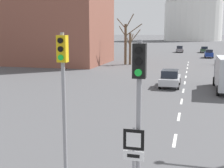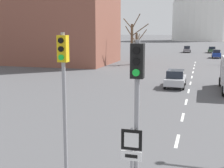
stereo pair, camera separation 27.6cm
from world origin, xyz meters
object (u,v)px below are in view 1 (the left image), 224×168
traffic_signal_centre_tall (139,96)px  sedan_near_right (209,54)px  route_sign_post (133,157)px  sedan_mid_centre (204,49)px  traffic_signal_near_left (63,78)px  sedan_far_left (170,78)px  sedan_near_left (180,49)px

traffic_signal_centre_tall → sedan_near_right: (4.57, 57.43, -2.75)m
route_sign_post → traffic_signal_centre_tall: bearing=53.6°
sedan_near_right → route_sign_post: bearing=-94.6°
sedan_mid_centre → traffic_signal_centre_tall: bearing=-93.2°
sedan_near_right → sedan_mid_centre: bearing=91.6°
traffic_signal_near_left → sedan_mid_centre: bearing=84.2°
route_sign_post → traffic_signal_near_left: bearing=145.3°
traffic_signal_centre_tall → traffic_signal_near_left: bearing=148.1°
sedan_mid_centre → sedan_far_left: sedan_far_left is taller
traffic_signal_centre_tall → sedan_near_left: (-1.81, 72.42, -2.77)m
sedan_near_left → sedan_mid_centre: 5.96m
traffic_signal_centre_tall → sedan_mid_centre: size_ratio=1.16×
route_sign_post → sedan_near_left: (-1.71, 72.56, -1.03)m
traffic_signal_centre_tall → sedan_near_right: bearing=85.5°
sedan_mid_centre → sedan_near_right: bearing=-88.4°
sedan_far_left → route_sign_post: bearing=-88.6°
sedan_mid_centre → sedan_far_left: 51.10m
traffic_signal_centre_tall → sedan_far_left: size_ratio=1.21×
sedan_near_left → sedan_near_right: size_ratio=1.15×
traffic_signal_centre_tall → route_sign_post: (-0.11, -0.14, -1.74)m
traffic_signal_near_left → route_sign_post: 4.11m
traffic_signal_near_left → sedan_far_left: 20.42m
sedan_near_left → sedan_near_right: bearing=-66.9°
sedan_far_left → sedan_near_right: bearing=81.6°
traffic_signal_near_left → sedan_mid_centre: 71.36m
route_sign_post → sedan_near_right: route_sign_post is taller
sedan_near_left → sedan_far_left: size_ratio=1.02×
route_sign_post → sedan_mid_centre: (4.24, 73.02, -1.07)m
traffic_signal_near_left → sedan_far_left: bearing=82.9°
sedan_mid_centre → sedan_far_left: size_ratio=1.04×
sedan_near_right → traffic_signal_near_left: bearing=-97.9°
sedan_near_right → sedan_far_left: 35.81m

